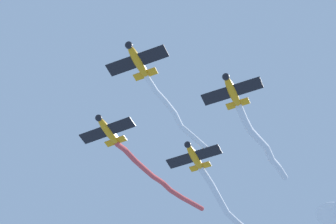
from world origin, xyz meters
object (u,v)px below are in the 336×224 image
object	(u,v)px
airplane_right_wing	(107,130)
airplane_lead	(137,60)
airplane_left_wing	(232,91)
airplane_slot	(194,156)

from	to	relation	value
airplane_right_wing	airplane_lead	bearing A→B (deg)	45.67
airplane_left_wing	airplane_right_wing	size ratio (longest dim) A/B	1.01
airplane_lead	airplane_slot	distance (m)	17.20
airplane_left_wing	airplane_slot	distance (m)	12.16
airplane_slot	airplane_lead	bearing A→B (deg)	-1.05
airplane_left_wing	airplane_right_wing	xyz separation A→B (m)	(8.68, 14.86, 0.70)
airplane_lead	airplane_right_wing	size ratio (longest dim) A/B	1.01
airplane_lead	airplane_right_wing	world-z (taller)	airplane_right_wing
airplane_lead	airplane_left_wing	distance (m)	12.17
airplane_lead	airplane_right_wing	bearing A→B (deg)	-136.14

